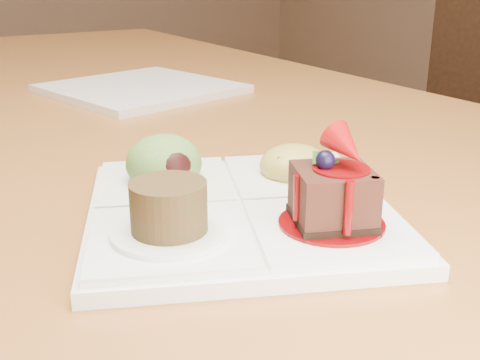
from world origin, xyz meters
TOP-DOWN VIEW (x-y plane):
  - dining_table at (0.00, 0.00)m, footprint 1.00×1.80m
  - chair_right at (0.96, -0.05)m, footprint 0.48×0.48m
  - sampler_plate at (-0.03, -0.57)m, footprint 0.32×0.32m
  - second_plate at (0.10, -0.04)m, footprint 0.31×0.31m

SIDE VIEW (x-z plane):
  - chair_right at x=0.96m, z-range 0.06..1.01m
  - dining_table at x=0.00m, z-range 0.31..1.06m
  - second_plate at x=0.10m, z-range 0.75..0.76m
  - sampler_plate at x=-0.03m, z-range 0.72..0.82m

